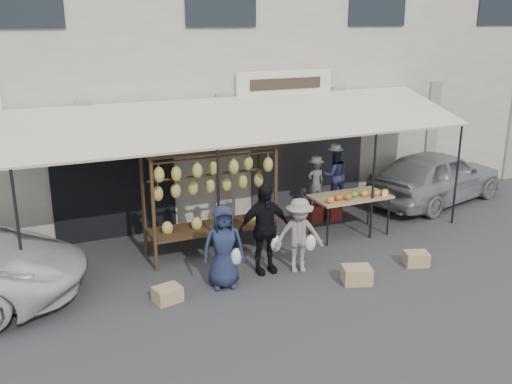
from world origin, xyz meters
The scene contains 16 objects.
ground_plane centered at (0.00, 0.00, 0.00)m, with size 90.00×90.00×0.00m, color #2D2D30.
shophouse centered at (0.00, 6.50, 3.65)m, with size 24.00×6.15×7.30m.
awning centered at (0.01, 2.28, 2.57)m, with size 10.00×2.35×2.92m.
banana_rack centered at (-0.94, 1.74, 1.56)m, with size 2.60×0.90×2.24m.
produce_table centered at (2.19, 1.47, 0.87)m, with size 1.70×0.90×1.04m.
vendor_left centered at (1.91, 2.54, 0.94)m, with size 0.40×0.26×1.09m, color #5F5E5C.
vendor_right centered at (2.37, 2.48, 1.10)m, with size 0.63×0.49×1.29m, color #23284D.
customer_left centered at (-1.25, 0.26, 0.76)m, with size 0.74×0.48×1.52m, color #1D2440.
customer_mid centered at (-0.34, 0.53, 0.86)m, with size 1.01×0.42×1.72m, color black.
customer_right centered at (0.27, 0.29, 0.72)m, with size 0.93×0.53×1.44m, color gray.
stool_left centered at (1.91, 2.54, 0.20)m, with size 0.28×0.28×0.40m, color maroon.
stool_right centered at (2.37, 2.48, 0.23)m, with size 0.32×0.32×0.45m, color maroon.
crate_near_a centered at (0.99, -0.60, 0.15)m, with size 0.51×0.39×0.31m, color tan.
crate_near_b centered at (2.47, -0.42, 0.13)m, with size 0.45×0.34×0.27m, color tan.
crate_far centered at (-2.33, 0.11, 0.13)m, with size 0.45×0.34×0.27m, color tan.
sedan centered at (5.49, 2.56, 0.70)m, with size 1.65×4.10×1.40m, color gray.
Camera 1 is at (-4.51, -8.43, 4.61)m, focal length 40.00 mm.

